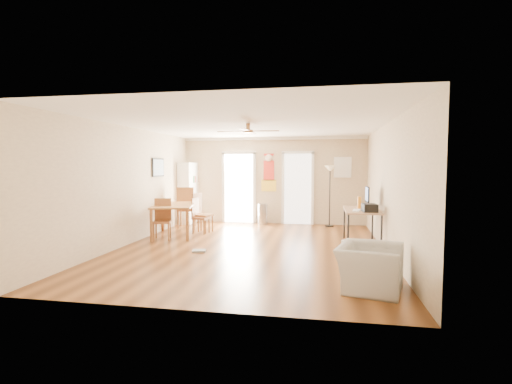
% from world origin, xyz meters
% --- Properties ---
extents(floor, '(7.00, 7.00, 0.00)m').
position_xyz_m(floor, '(0.00, 0.00, 0.00)').
color(floor, brown).
rests_on(floor, ground).
extents(ceiling, '(5.50, 7.00, 0.00)m').
position_xyz_m(ceiling, '(0.00, 0.00, 2.60)').
color(ceiling, silver).
rests_on(ceiling, floor).
extents(wall_back, '(5.50, 0.04, 2.60)m').
position_xyz_m(wall_back, '(0.00, 3.50, 1.30)').
color(wall_back, beige).
rests_on(wall_back, floor).
extents(wall_front, '(5.50, 0.04, 2.60)m').
position_xyz_m(wall_front, '(0.00, -3.50, 1.30)').
color(wall_front, beige).
rests_on(wall_front, floor).
extents(wall_left, '(0.04, 7.00, 2.60)m').
position_xyz_m(wall_left, '(-2.75, 0.00, 1.30)').
color(wall_left, beige).
rests_on(wall_left, floor).
extents(wall_right, '(0.04, 7.00, 2.60)m').
position_xyz_m(wall_right, '(2.75, 0.00, 1.30)').
color(wall_right, beige).
rests_on(wall_right, floor).
extents(crown_molding, '(5.50, 7.00, 0.08)m').
position_xyz_m(crown_molding, '(0.00, 0.00, 2.56)').
color(crown_molding, white).
rests_on(crown_molding, wall_back).
extents(kitchen_doorway, '(0.90, 0.10, 2.10)m').
position_xyz_m(kitchen_doorway, '(-1.05, 3.48, 1.05)').
color(kitchen_doorway, white).
rests_on(kitchen_doorway, wall_back).
extents(bathroom_doorway, '(0.80, 0.10, 2.10)m').
position_xyz_m(bathroom_doorway, '(0.75, 3.48, 1.05)').
color(bathroom_doorway, white).
rests_on(bathroom_doorway, wall_back).
extents(wall_decal, '(0.46, 0.03, 1.10)m').
position_xyz_m(wall_decal, '(-0.13, 3.48, 1.55)').
color(wall_decal, red).
rests_on(wall_decal, wall_back).
extents(ac_grille, '(0.50, 0.04, 0.60)m').
position_xyz_m(ac_grille, '(2.05, 3.47, 1.70)').
color(ac_grille, white).
rests_on(ac_grille, wall_back).
extents(framed_poster, '(0.04, 0.66, 0.48)m').
position_xyz_m(framed_poster, '(-2.73, 1.40, 1.70)').
color(framed_poster, black).
rests_on(framed_poster, wall_left).
extents(ceiling_fan, '(1.24, 1.24, 0.20)m').
position_xyz_m(ceiling_fan, '(0.00, -0.30, 2.43)').
color(ceiling_fan, '#593819').
rests_on(ceiling_fan, ceiling).
extents(bookshelf, '(0.47, 0.87, 1.84)m').
position_xyz_m(bookshelf, '(-2.55, 3.10, 0.92)').
color(bookshelf, white).
rests_on(bookshelf, floor).
extents(dining_table, '(1.29, 1.75, 0.78)m').
position_xyz_m(dining_table, '(-2.15, 1.03, 0.39)').
color(dining_table, '#AA7B37').
rests_on(dining_table, floor).
extents(dining_chair_right_a, '(0.51, 0.51, 1.01)m').
position_xyz_m(dining_chair_right_a, '(-1.60, 1.64, 0.51)').
color(dining_chair_right_a, olive).
rests_on(dining_chair_right_a, floor).
extents(dining_chair_right_b, '(0.42, 0.42, 0.90)m').
position_xyz_m(dining_chair_right_b, '(-1.60, 1.47, 0.45)').
color(dining_chair_right_b, '#AD6F38').
rests_on(dining_chair_right_b, floor).
extents(dining_chair_near, '(0.49, 0.49, 0.96)m').
position_xyz_m(dining_chair_near, '(-2.24, 0.52, 0.48)').
color(dining_chair_near, '#9B6132').
rests_on(dining_chair_near, floor).
extents(dining_chair_far, '(0.55, 0.55, 1.14)m').
position_xyz_m(dining_chair_far, '(-2.30, 2.30, 0.57)').
color(dining_chair_far, '#AC6A37').
rests_on(dining_chair_far, floor).
extents(trash_can, '(0.32, 0.32, 0.62)m').
position_xyz_m(trash_can, '(-0.26, 3.19, 0.31)').
color(trash_can, '#A9A9AB').
rests_on(trash_can, floor).
extents(torchiere_lamp, '(0.35, 0.35, 1.75)m').
position_xyz_m(torchiere_lamp, '(1.69, 3.18, 0.88)').
color(torchiere_lamp, black).
rests_on(torchiere_lamp, floor).
extents(computer_desk, '(0.73, 1.46, 0.78)m').
position_xyz_m(computer_desk, '(2.33, 0.76, 0.39)').
color(computer_desk, '#A5795A').
rests_on(computer_desk, floor).
extents(imac, '(0.14, 0.53, 0.49)m').
position_xyz_m(imac, '(2.47, 0.93, 1.03)').
color(imac, black).
rests_on(imac, computer_desk).
extents(keyboard, '(0.19, 0.43, 0.02)m').
position_xyz_m(keyboard, '(2.20, 0.51, 0.79)').
color(keyboard, white).
rests_on(keyboard, computer_desk).
extents(printer, '(0.32, 0.36, 0.17)m').
position_xyz_m(printer, '(2.45, 0.32, 0.87)').
color(printer, black).
rests_on(printer, computer_desk).
extents(orange_bottle, '(0.09, 0.09, 0.27)m').
position_xyz_m(orange_bottle, '(2.30, 0.92, 0.92)').
color(orange_bottle, orange).
rests_on(orange_bottle, computer_desk).
extents(wastebasket_a, '(0.31, 0.31, 0.29)m').
position_xyz_m(wastebasket_a, '(1.98, -0.31, 0.14)').
color(wastebasket_a, silver).
rests_on(wastebasket_a, floor).
extents(floor_cloth, '(0.30, 0.26, 0.04)m').
position_xyz_m(floor_cloth, '(-0.97, -0.54, 0.02)').
color(floor_cloth, gray).
rests_on(floor_cloth, floor).
extents(armchair, '(1.05, 1.14, 0.62)m').
position_xyz_m(armchair, '(2.15, -2.30, 0.31)').
color(armchair, '#ADACA7').
rests_on(armchair, floor).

